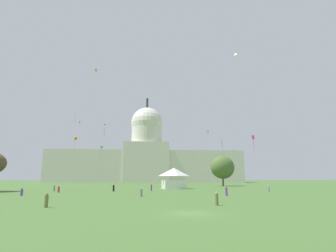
{
  "coord_description": "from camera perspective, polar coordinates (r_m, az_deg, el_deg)",
  "views": [
    {
      "loc": [
        -4.32,
        -26.05,
        3.26
      ],
      "look_at": [
        4.42,
        79.23,
        23.89
      ],
      "focal_mm": 28.6,
      "sensor_mm": 36.0,
      "label": 1
    }
  ],
  "objects": [
    {
      "name": "person_purple_near_tree_east",
      "position": [
        53.22,
        12.33,
        -13.48
      ],
      "size": [
        0.58,
        0.58,
        1.71
      ],
      "rotation": [
        0.0,
        0.0,
        3.54
      ],
      "color": "#703D93",
      "rests_on": "ground_plane"
    },
    {
      "name": "person_olive_mid_left",
      "position": [
        34.31,
        -24.49,
        -14.32
      ],
      "size": [
        0.54,
        0.54,
        1.6
      ],
      "rotation": [
        0.0,
        0.0,
        5.1
      ],
      "color": "olive",
      "rests_on": "ground_plane"
    },
    {
      "name": "kite_turquoise_low",
      "position": [
        103.07,
        13.84,
        -5.03
      ],
      "size": [
        0.61,
        0.93,
        1.24
      ],
      "rotation": [
        0.0,
        0.0,
        0.12
      ],
      "color": "teal"
    },
    {
      "name": "kite_cyan_low",
      "position": [
        82.35,
        11.42,
        -3.06
      ],
      "size": [
        0.4,
        1.07,
        2.92
      ],
      "rotation": [
        0.0,
        0.0,
        3.68
      ],
      "color": "#33BCDB"
    },
    {
      "name": "person_purple_near_tree_west",
      "position": [
        59.12,
        -28.72,
        -12.26
      ],
      "size": [
        0.45,
        0.45,
        1.46
      ],
      "rotation": [
        0.0,
        0.0,
        1.59
      ],
      "color": "#703D93",
      "rests_on": "ground_plane"
    },
    {
      "name": "kite_lime_high",
      "position": [
        126.43,
        -15.09,
        11.41
      ],
      "size": [
        0.92,
        0.65,
        1.41
      ],
      "rotation": [
        0.0,
        0.0,
        5.75
      ],
      "color": "#8CD133"
    },
    {
      "name": "kite_green_low",
      "position": [
        107.29,
        -13.99,
        -4.66
      ],
      "size": [
        1.05,
        0.5,
        4.09
      ],
      "rotation": [
        0.0,
        0.0,
        2.61
      ],
      "color": "green"
    },
    {
      "name": "event_tent",
      "position": [
        85.84,
        1.26,
        -11.02
      ],
      "size": [
        7.86,
        7.66,
        6.44
      ],
      "rotation": [
        0.0,
        0.0,
        0.12
      ],
      "color": "white",
      "rests_on": "ground_plane"
    },
    {
      "name": "kite_white_low",
      "position": [
        152.1,
        1.04,
        -7.52
      ],
      "size": [
        1.16,
        1.26,
        3.04
      ],
      "rotation": [
        0.0,
        0.0,
        4.57
      ],
      "color": "white"
    },
    {
      "name": "person_grey_front_center",
      "position": [
        75.72,
        -23.09,
        -12.09
      ],
      "size": [
        0.64,
        0.64,
        1.66
      ],
      "rotation": [
        0.0,
        0.0,
        2.32
      ],
      "color": "gray",
      "rests_on": "ground_plane"
    },
    {
      "name": "kite_pink_mid",
      "position": [
        143.73,
        8.43,
        -1.18
      ],
      "size": [
        1.32,
        1.31,
        2.98
      ],
      "rotation": [
        0.0,
        0.0,
        5.4
      ],
      "color": "pink"
    },
    {
      "name": "kite_magenta_low",
      "position": [
        64.73,
        17.72,
        -2.76
      ],
      "size": [
        0.68,
        0.24,
        3.56
      ],
      "rotation": [
        0.0,
        0.0,
        2.11
      ],
      "color": "#D1339E"
    },
    {
      "name": "tree_east_far",
      "position": [
        117.15,
        11.55,
        -8.63
      ],
      "size": [
        13.73,
        12.81,
        12.57
      ],
      "color": "brown",
      "rests_on": "ground_plane"
    },
    {
      "name": "kite_orange_low",
      "position": [
        90.13,
        -19.11,
        -2.48
      ],
      "size": [
        1.09,
        1.11,
        3.47
      ],
      "rotation": [
        0.0,
        0.0,
        0.54
      ],
      "color": "orange"
    },
    {
      "name": "kite_black_mid",
      "position": [
        129.8,
        -18.29,
        0.77
      ],
      "size": [
        0.53,
        0.7,
        2.09
      ],
      "rotation": [
        0.0,
        0.0,
        4.51
      ],
      "color": "black"
    },
    {
      "name": "ground_plane",
      "position": [
        26.61,
        4.88,
        -18.05
      ],
      "size": [
        800.0,
        800.0,
        0.0
      ],
      "primitive_type": "plane",
      "color": "#42662D"
    },
    {
      "name": "person_red_deep_crowd",
      "position": [
        68.49,
        -22.28,
        -12.4
      ],
      "size": [
        0.62,
        0.62,
        1.55
      ],
      "rotation": [
        0.0,
        0.0,
        5.85
      ],
      "color": "red",
      "rests_on": "ground_plane"
    },
    {
      "name": "kite_yellow_high",
      "position": [
        168.33,
        -16.45,
        3.93
      ],
      "size": [
        1.54,
        1.63,
        3.95
      ],
      "rotation": [
        0.0,
        0.0,
        5.39
      ],
      "color": "yellow"
    },
    {
      "name": "kite_red_mid",
      "position": [
        141.41,
        -19.02,
        1.88
      ],
      "size": [
        1.3,
        1.45,
        3.35
      ],
      "rotation": [
        0.0,
        0.0,
        2.21
      ],
      "color": "red"
    },
    {
      "name": "person_purple_back_center",
      "position": [
        72.71,
        -3.57,
        -12.96
      ],
      "size": [
        0.48,
        0.48,
        1.76
      ],
      "rotation": [
        0.0,
        0.0,
        6.11
      ],
      "color": "#703D93",
      "rests_on": "ground_plane"
    },
    {
      "name": "kite_violet_mid",
      "position": [
        81.49,
        -13.54,
        -0.06
      ],
      "size": [
        0.63,
        1.67,
        3.38
      ],
      "rotation": [
        0.0,
        0.0,
        4.7
      ],
      "color": "purple"
    },
    {
      "name": "person_grey_back_right",
      "position": [
        49.65,
        -5.74,
        -13.96
      ],
      "size": [
        0.47,
        0.47,
        1.54
      ],
      "rotation": [
        0.0,
        0.0,
        3.15
      ],
      "color": "gray",
      "rests_on": "ground_plane"
    },
    {
      "name": "capitol_building",
      "position": [
        208.94,
        -4.64,
        -6.91
      ],
      "size": [
        146.6,
        25.82,
        66.47
      ],
      "color": "beige",
      "rests_on": "ground_plane"
    },
    {
      "name": "kite_gold_high",
      "position": [
        86.6,
        14.2,
        14.59
      ],
      "size": [
        0.77,
        0.71,
        0.77
      ],
      "rotation": [
        0.0,
        0.0,
        1.63
      ],
      "color": "gold"
    },
    {
      "name": "person_olive_edge_east",
      "position": [
        34.31,
        10.34,
        -15.08
      ],
      "size": [
        0.55,
        0.55,
        1.63
      ],
      "rotation": [
        0.0,
        0.0,
        1.02
      ],
      "color": "olive",
      "rests_on": "ground_plane"
    },
    {
      "name": "person_black_back_left",
      "position": [
        70.52,
        -11.52,
        -12.85
      ],
      "size": [
        0.65,
        0.65,
        1.72
      ],
      "rotation": [
        0.0,
        0.0,
        3.79
      ],
      "color": "black",
      "rests_on": "ground_plane"
    },
    {
      "name": "person_grey_mid_center",
      "position": [
        69.27,
        20.67,
        -12.47
      ],
      "size": [
        0.41,
        0.41,
        1.52
      ],
      "rotation": [
        0.0,
        0.0,
        4.47
      ],
      "color": "gray",
      "rests_on": "ground_plane"
    }
  ]
}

